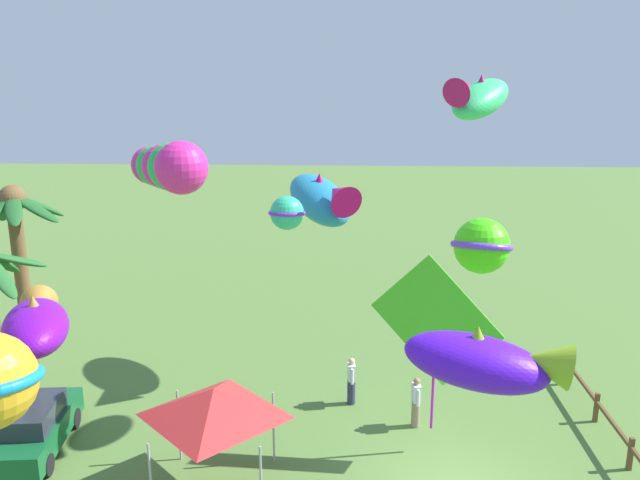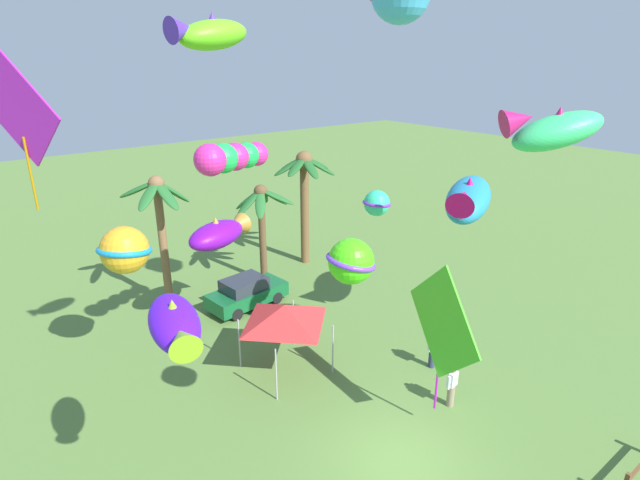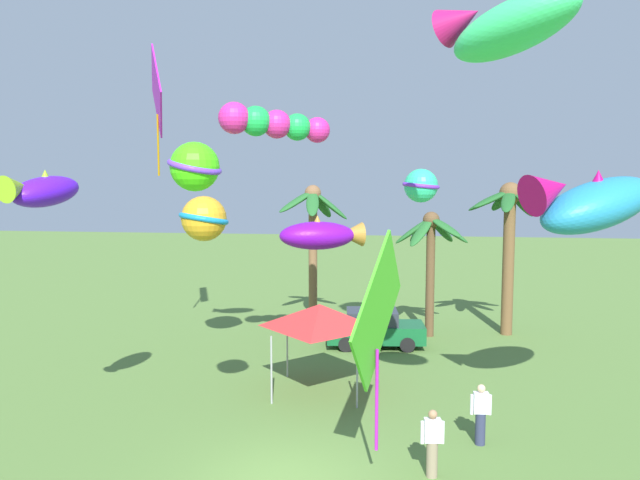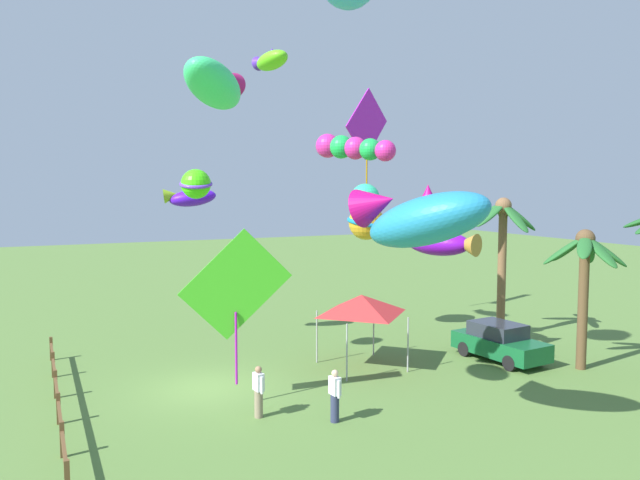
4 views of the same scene
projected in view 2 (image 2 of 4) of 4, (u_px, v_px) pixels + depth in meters
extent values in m
plane|color=#567A38|center=(399.00, 462.00, 15.29)|extent=(120.00, 120.00, 0.00)
cylinder|color=brown|center=(263.00, 237.00, 26.67)|extent=(0.38, 0.38, 5.05)
ellipsoid|color=#236028|center=(274.00, 197.00, 26.34)|extent=(1.70, 0.65, 1.23)
ellipsoid|color=#236028|center=(263.00, 196.00, 26.65)|extent=(1.44, 1.57, 1.31)
ellipsoid|color=#236028|center=(248.00, 200.00, 26.16)|extent=(1.33, 1.60, 1.35)
ellipsoid|color=#236028|center=(249.00, 203.00, 25.47)|extent=(1.67, 0.65, 1.28)
ellipsoid|color=#236028|center=(260.00, 204.00, 25.25)|extent=(1.35, 1.64, 1.28)
ellipsoid|color=#236028|center=(277.00, 197.00, 25.72)|extent=(1.57, 1.72, 0.90)
sphere|color=brown|center=(261.00, 191.00, 25.79)|extent=(0.71, 0.71, 0.71)
cylinder|color=brown|center=(164.00, 246.00, 23.88)|extent=(0.39, 0.39, 6.15)
ellipsoid|color=#236028|center=(173.00, 192.00, 23.45)|extent=(1.69, 0.62, 1.43)
ellipsoid|color=#236028|center=(158.00, 191.00, 23.67)|extent=(1.15, 1.75, 1.43)
ellipsoid|color=#236028|center=(138.00, 190.00, 22.96)|extent=(1.78, 1.67, 1.00)
ellipsoid|color=#236028|center=(148.00, 196.00, 22.11)|extent=(1.73, 1.67, 1.10)
ellipsoid|color=#236028|center=(167.00, 196.00, 22.39)|extent=(0.78, 1.86, 1.21)
sphere|color=brown|center=(156.00, 184.00, 22.80)|extent=(0.73, 0.73, 0.73)
cylinder|color=brown|center=(305.00, 212.00, 28.97)|extent=(0.50, 0.50, 6.18)
ellipsoid|color=#1E5623|center=(316.00, 163.00, 28.54)|extent=(1.89, 0.62, 1.12)
ellipsoid|color=#1E5623|center=(307.00, 165.00, 28.79)|extent=(1.64, 1.59, 1.37)
ellipsoid|color=#1E5623|center=(292.00, 164.00, 28.49)|extent=(1.03, 1.93, 1.17)
ellipsoid|color=#1E5623|center=(289.00, 166.00, 27.69)|extent=(1.95, 1.04, 1.11)
ellipsoid|color=#1E5623|center=(297.00, 167.00, 27.18)|extent=(1.97, 1.38, 0.94)
ellipsoid|color=#1E5623|center=(310.00, 168.00, 27.23)|extent=(1.01, 1.97, 1.06)
ellipsoid|color=#1E5623|center=(319.00, 166.00, 27.96)|extent=(1.72, 1.65, 1.20)
sphere|color=brown|center=(304.00, 159.00, 27.89)|extent=(0.94, 0.94, 0.94)
cube|color=#145B2D|center=(247.00, 295.00, 24.55)|extent=(4.06, 2.10, 0.70)
cube|color=#282D38|center=(244.00, 284.00, 24.23)|extent=(2.17, 1.70, 0.56)
cylinder|color=black|center=(257.00, 288.00, 25.97)|extent=(0.62, 0.24, 0.60)
cylinder|color=black|center=(277.00, 298.00, 24.92)|extent=(0.62, 0.24, 0.60)
cylinder|color=black|center=(218.00, 303.00, 24.39)|extent=(0.62, 0.24, 0.60)
cylinder|color=black|center=(237.00, 314.00, 23.34)|extent=(0.62, 0.24, 0.60)
cylinder|color=gray|center=(451.00, 395.00, 17.62)|extent=(0.26, 0.26, 0.84)
cube|color=silver|center=(452.00, 379.00, 17.38)|extent=(0.41, 0.28, 0.54)
sphere|color=#A37556|center=(453.00, 370.00, 17.25)|extent=(0.21, 0.21, 0.21)
cylinder|color=silver|center=(456.00, 377.00, 17.55)|extent=(0.09, 0.09, 0.52)
cylinder|color=silver|center=(449.00, 383.00, 17.24)|extent=(0.09, 0.09, 0.52)
cylinder|color=#2D3351|center=(432.00, 358.00, 19.81)|extent=(0.26, 0.26, 0.84)
cube|color=silver|center=(433.00, 342.00, 19.57)|extent=(0.40, 0.26, 0.54)
sphere|color=beige|center=(434.00, 334.00, 19.44)|extent=(0.21, 0.21, 0.21)
cylinder|color=silver|center=(437.00, 341.00, 19.73)|extent=(0.09, 0.09, 0.52)
cylinder|color=silver|center=(430.00, 346.00, 19.44)|extent=(0.09, 0.09, 0.52)
cylinder|color=#9E9EA3|center=(276.00, 375.00, 17.71)|extent=(0.06, 0.06, 2.10)
cylinder|color=#9E9EA3|center=(333.00, 349.00, 19.22)|extent=(0.06, 0.06, 2.10)
cylinder|color=#9E9EA3|center=(239.00, 343.00, 19.62)|extent=(0.06, 0.06, 2.10)
cylinder|color=#9E9EA3|center=(293.00, 323.00, 21.13)|extent=(0.06, 0.06, 2.10)
pyramid|color=red|center=(285.00, 314.00, 18.92)|extent=(2.86, 2.86, 0.75)
ellipsoid|color=#62D91D|center=(213.00, 35.00, 11.87)|extent=(2.10, 1.28, 0.90)
cone|color=#5329BB|center=(182.00, 29.00, 11.24)|extent=(0.77, 0.71, 0.67)
cone|color=#5329BB|center=(212.00, 21.00, 11.76)|extent=(0.44, 0.44, 0.39)
ellipsoid|color=teal|center=(468.00, 199.00, 20.38)|extent=(4.02, 3.19, 2.10)
cone|color=#B90B67|center=(463.00, 199.00, 18.93)|extent=(1.69, 1.58, 1.34)
cone|color=#B90B67|center=(470.00, 186.00, 20.19)|extent=(0.92, 0.92, 0.70)
sphere|color=gold|center=(125.00, 250.00, 17.27)|extent=(1.67, 1.67, 1.67)
torus|color=#1685CD|center=(125.00, 250.00, 17.27)|extent=(2.54, 2.54, 0.53)
ellipsoid|color=#38E078|center=(557.00, 131.00, 13.94)|extent=(2.94, 2.61, 1.58)
cone|color=#B7155E|center=(518.00, 120.00, 13.79)|extent=(1.28, 1.24, 1.00)
cone|color=#B7155E|center=(560.00, 116.00, 13.80)|extent=(0.71, 0.71, 0.52)
sphere|color=#E52694|center=(210.00, 160.00, 15.07)|extent=(0.99, 0.99, 0.99)
sphere|color=green|center=(223.00, 158.00, 15.69)|extent=(0.95, 0.95, 0.95)
sphere|color=#E52694|center=(235.00, 157.00, 16.32)|extent=(0.91, 0.91, 0.91)
sphere|color=green|center=(246.00, 155.00, 16.94)|extent=(0.88, 0.88, 0.88)
sphere|color=#E52694|center=(257.00, 154.00, 17.56)|extent=(0.84, 0.84, 0.84)
sphere|color=#44E714|center=(351.00, 261.00, 11.81)|extent=(1.10, 1.10, 1.10)
torus|color=#6F3BE8|center=(351.00, 261.00, 11.81)|extent=(1.49, 1.49, 0.40)
cube|color=#B01DBE|center=(17.00, 107.00, 15.22)|extent=(1.69, 3.27, 3.63)
cylinder|color=#A97209|center=(31.00, 174.00, 15.94)|extent=(0.08, 0.08, 2.37)
cube|color=#45C825|center=(443.00, 322.00, 15.45)|extent=(0.99, 3.49, 3.58)
cylinder|color=purple|center=(437.00, 378.00, 16.16)|extent=(0.08, 0.08, 2.34)
ellipsoid|color=#5112EE|center=(174.00, 323.00, 10.26)|extent=(1.44, 2.26, 0.97)
cone|color=#87B620|center=(183.00, 340.00, 9.46)|extent=(0.78, 0.84, 0.71)
cone|color=#87B620|center=(173.00, 309.00, 10.14)|extent=(0.48, 0.48, 0.41)
ellipsoid|color=#700DB8|center=(217.00, 235.00, 20.72)|extent=(3.28, 2.49, 1.09)
cone|color=#AD7D2D|center=(236.00, 226.00, 21.80)|extent=(1.23, 1.22, 0.94)
cone|color=#AD7D2D|center=(216.00, 224.00, 20.56)|extent=(0.77, 0.77, 0.60)
sphere|color=#2CCB90|center=(377.00, 203.00, 18.10)|extent=(0.95, 0.95, 0.95)
torus|color=#712FDA|center=(377.00, 203.00, 18.10)|extent=(1.06, 1.05, 0.21)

